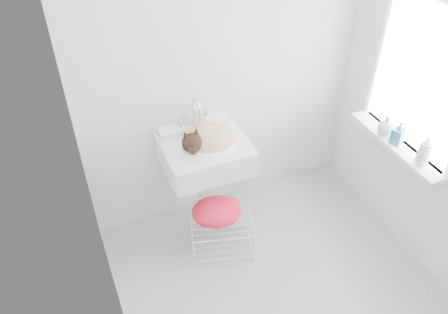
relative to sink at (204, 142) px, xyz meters
name	(u,v)px	position (x,y,z in m)	size (l,w,h in m)	color
floor	(277,282)	(0.26, -0.74, -0.85)	(2.20, 2.00, 0.02)	#9FA6AA
back_wall	(223,70)	(0.26, 0.26, 0.40)	(2.20, 0.02, 2.50)	white
right_wall	(444,107)	(1.36, -0.74, 0.40)	(0.02, 2.00, 2.50)	white
left_wall	(97,203)	(-0.84, -0.74, 0.40)	(0.02, 2.00, 2.50)	white
window_glass	(424,79)	(1.34, -0.54, 0.50)	(0.01, 0.80, 1.00)	white
window_frame	(422,79)	(1.33, -0.54, 0.50)	(0.04, 0.90, 1.10)	white
windowsill	(396,145)	(1.27, -0.54, -0.02)	(0.16, 0.88, 0.04)	white
sink	(204,142)	(0.00, 0.00, 0.00)	(0.61, 0.54, 0.25)	white
faucet	(195,113)	(0.00, 0.18, 0.14)	(0.22, 0.16, 0.22)	silver
cat	(207,139)	(0.01, -0.02, 0.04)	(0.43, 0.35, 0.26)	beige
wire_rack	(222,234)	(0.02, -0.27, -0.70)	(0.45, 0.32, 0.27)	silver
towel	(216,216)	(0.00, -0.22, -0.55)	(0.38, 0.27, 0.15)	#C70500
bottle_a	(420,164)	(1.26, -0.79, 0.00)	(0.08, 0.08, 0.20)	white
bottle_b	(396,143)	(1.26, -0.54, 0.00)	(0.08, 0.08, 0.18)	teal
bottle_c	(384,133)	(1.26, -0.41, 0.00)	(0.11, 0.11, 0.15)	silver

